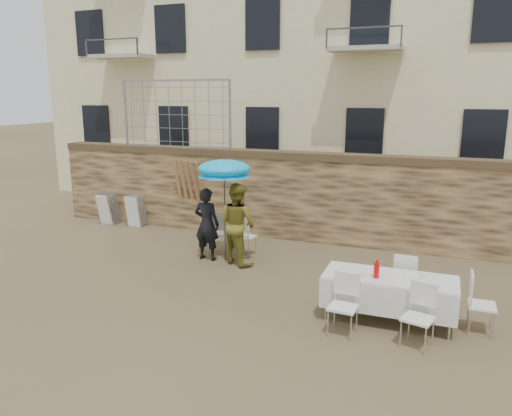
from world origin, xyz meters
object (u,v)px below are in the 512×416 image
(table_chair_front_left, at_px, (343,306))
(table_chair_front_right, at_px, (418,317))
(woman_dress, at_px, (238,224))
(table_chair_side, at_px, (482,304))
(chair_stack_left, at_px, (112,207))
(banquet_table, at_px, (390,279))
(couple_chair_right, at_px, (245,235))
(couple_chair_left, at_px, (218,232))
(soda_bottle, at_px, (376,270))
(table_chair_back, at_px, (406,278))
(umbrella, at_px, (224,171))
(chair_stack_right, at_px, (139,210))
(man_suit, at_px, (207,224))

(table_chair_front_left, bearing_deg, table_chair_front_right, 4.49)
(woman_dress, distance_m, table_chair_side, 5.12)
(table_chair_side, bearing_deg, chair_stack_left, 68.09)
(banquet_table, height_order, table_chair_front_left, table_chair_front_left)
(couple_chair_right, relative_size, table_chair_side, 1.00)
(banquet_table, bearing_deg, couple_chair_left, 151.06)
(soda_bottle, bearing_deg, table_chair_side, 8.88)
(table_chair_back, relative_size, table_chair_side, 1.00)
(couple_chair_right, height_order, soda_bottle, soda_bottle)
(table_chair_front_right, bearing_deg, banquet_table, 139.20)
(umbrella, relative_size, soda_bottle, 8.19)
(woman_dress, bearing_deg, table_chair_side, -172.71)
(table_chair_back, xyz_separation_m, chair_stack_left, (-8.40, 2.93, -0.02))
(woman_dress, bearing_deg, couple_chair_right, -58.55)
(couple_chair_left, bearing_deg, couple_chair_right, 164.20)
(umbrella, distance_m, chair_stack_right, 4.29)
(umbrella, relative_size, table_chair_front_right, 2.22)
(man_suit, distance_m, soda_bottle, 4.41)
(woman_dress, height_order, chair_stack_left, woman_dress)
(table_chair_side, bearing_deg, soda_bottle, 97.69)
(man_suit, bearing_deg, soda_bottle, 157.03)
(banquet_table, bearing_deg, table_chair_front_left, -128.66)
(table_chair_back, bearing_deg, chair_stack_right, -18.87)
(woman_dress, xyz_separation_m, banquet_table, (3.42, -1.76, -0.17))
(table_chair_back, bearing_deg, banquet_table, 78.44)
(banquet_table, xyz_separation_m, chair_stack_right, (-7.30, 3.73, -0.27))
(man_suit, bearing_deg, banquet_table, 159.84)
(table_chair_front_left, relative_size, table_chair_side, 1.00)
(man_suit, xyz_separation_m, couple_chair_right, (0.70, 0.55, -0.34))
(banquet_table, relative_size, chair_stack_left, 2.28)
(umbrella, distance_m, table_chair_side, 5.68)
(banquet_table, distance_m, table_chair_front_left, 0.99)
(woman_dress, distance_m, chair_stack_right, 4.37)
(table_chair_side, bearing_deg, woman_dress, 69.84)
(soda_bottle, height_order, chair_stack_left, soda_bottle)
(table_chair_front_right, relative_size, table_chair_side, 1.00)
(banquet_table, xyz_separation_m, table_chair_front_right, (0.50, -0.75, -0.25))
(table_chair_front_right, bearing_deg, table_chair_side, 58.87)
(table_chair_front_left, xyz_separation_m, table_chair_back, (0.80, 1.55, 0.00))
(chair_stack_left, bearing_deg, banquet_table, -24.47)
(table_chair_front_left, relative_size, table_chair_back, 1.00)
(couple_chair_left, bearing_deg, man_suit, 74.20)
(banquet_table, relative_size, chair_stack_right, 2.28)
(soda_bottle, distance_m, table_chair_front_right, 1.02)
(banquet_table, height_order, chair_stack_right, chair_stack_right)
(woman_dress, distance_m, banquet_table, 3.85)
(banquet_table, relative_size, soda_bottle, 8.08)
(chair_stack_right, bearing_deg, table_chair_back, -21.35)
(banquet_table, relative_size, table_chair_side, 2.19)
(table_chair_front_left, bearing_deg, banquet_table, 55.83)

